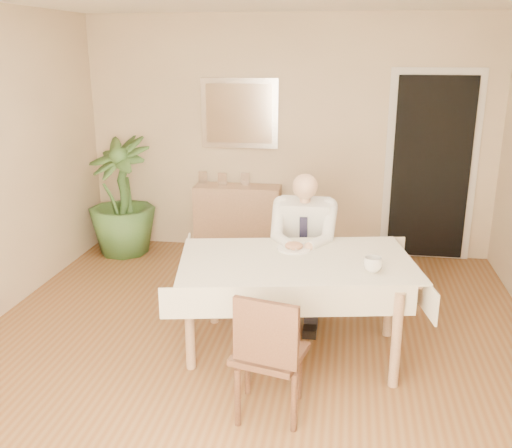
% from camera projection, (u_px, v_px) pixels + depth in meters
% --- Properties ---
extents(room, '(5.00, 5.02, 2.60)m').
position_uv_depth(room, '(248.00, 190.00, 3.92)').
color(room, brown).
rests_on(room, ground).
extents(window, '(1.34, 0.04, 1.44)m').
position_uv_depth(window, '(89.00, 351.00, 1.54)').
color(window, beige).
rests_on(window, room).
extents(doorway, '(0.96, 0.07, 2.10)m').
position_uv_depth(doorway, '(431.00, 169.00, 6.09)').
color(doorway, beige).
rests_on(doorway, ground).
extents(mirror, '(0.86, 0.04, 0.76)m').
position_uv_depth(mirror, '(239.00, 113.00, 6.26)').
color(mirror, silver).
rests_on(mirror, room).
extents(dining_table, '(1.91, 1.34, 0.75)m').
position_uv_depth(dining_table, '(296.00, 270.00, 4.21)').
color(dining_table, tan).
rests_on(dining_table, ground).
extents(chair_far, '(0.46, 0.46, 0.89)m').
position_uv_depth(chair_far, '(305.00, 252.00, 5.09)').
color(chair_far, '#472D1C').
rests_on(chair_far, ground).
extents(chair_near, '(0.49, 0.49, 0.85)m').
position_uv_depth(chair_near, '(268.00, 351.00, 3.46)').
color(chair_near, '#472D1C').
rests_on(chair_near, ground).
extents(seated_man, '(0.48, 0.72, 1.24)m').
position_uv_depth(seated_man, '(303.00, 241.00, 4.76)').
color(seated_man, silver).
rests_on(seated_man, ground).
extents(plate, '(0.26, 0.26, 0.02)m').
position_uv_depth(plate, '(294.00, 248.00, 4.38)').
color(plate, white).
rests_on(plate, dining_table).
extents(food, '(0.14, 0.14, 0.06)m').
position_uv_depth(food, '(294.00, 246.00, 4.38)').
color(food, '#956345').
rests_on(food, dining_table).
extents(knife, '(0.01, 0.13, 0.01)m').
position_uv_depth(knife, '(298.00, 249.00, 4.31)').
color(knife, silver).
rests_on(knife, dining_table).
extents(fork, '(0.01, 0.13, 0.01)m').
position_uv_depth(fork, '(288.00, 249.00, 4.33)').
color(fork, silver).
rests_on(fork, dining_table).
extents(coffee_mug, '(0.16, 0.16, 0.10)m').
position_uv_depth(coffee_mug, '(373.00, 264.00, 3.94)').
color(coffee_mug, white).
rests_on(coffee_mug, dining_table).
extents(sideboard, '(0.96, 0.34, 0.77)m').
position_uv_depth(sideboard, '(238.00, 219.00, 6.46)').
color(sideboard, tan).
rests_on(sideboard, ground).
extents(photo_frame_left, '(0.10, 0.02, 0.14)m').
position_uv_depth(photo_frame_left, '(203.00, 177.00, 6.46)').
color(photo_frame_left, silver).
rests_on(photo_frame_left, sideboard).
extents(photo_frame_center, '(0.10, 0.02, 0.14)m').
position_uv_depth(photo_frame_center, '(222.00, 179.00, 6.36)').
color(photo_frame_center, silver).
rests_on(photo_frame_center, sideboard).
extents(photo_frame_right, '(0.10, 0.02, 0.14)m').
position_uv_depth(photo_frame_right, '(245.00, 179.00, 6.38)').
color(photo_frame_right, silver).
rests_on(photo_frame_right, sideboard).
extents(potted_palm, '(0.97, 0.97, 1.31)m').
position_uv_depth(potted_palm, '(121.00, 197.00, 6.33)').
color(potted_palm, '#335625').
rests_on(potted_palm, ground).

